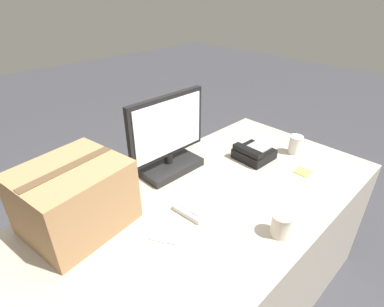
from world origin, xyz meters
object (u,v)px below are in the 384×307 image
Objects in this scene: desk_phone at (253,153)px; sticky_note_pad at (303,172)px; keyboard at (218,190)px; paper_cup_right at (295,145)px; spoon at (174,244)px; paper_cup_left at (281,225)px; cardboard_box at (75,198)px; monitor at (168,142)px.

sticky_note_pad is at bearing -73.59° from desk_phone.
keyboard reaches higher than sticky_note_pad.
paper_cup_right is 0.95m from spoon.
paper_cup_left is at bearing 21.89° from spoon.
sticky_note_pad is (0.99, -0.44, -0.13)m from cardboard_box.
sticky_note_pad is at bearing -28.02° from keyboard.
paper_cup_right is 1.19m from cardboard_box.
sticky_note_pad is (0.47, 0.15, -0.05)m from paper_cup_left.
paper_cup_left is 0.50m from sticky_note_pad.
keyboard is 0.48m from sticky_note_pad.
spoon is at bearing 142.69° from paper_cup_left.
paper_cup_left is 0.80m from cardboard_box.
sticky_note_pad is (0.47, -0.51, -0.16)m from monitor.
desk_phone is 1.41× the size of spoon.
keyboard is 4.39× the size of paper_cup_right.
keyboard is at bearing 156.24° from sticky_note_pad.
paper_cup_left is 0.41m from spoon.
desk_phone is 0.45× the size of cardboard_box.
spoon is 0.80m from sticky_note_pad.
desk_phone is at bearing -11.01° from cardboard_box.
sticky_note_pad is (0.80, -0.10, 0.00)m from spoon.
paper_cup_left is (-0.03, -0.34, 0.04)m from keyboard.
desk_phone is 0.95m from cardboard_box.
spoon is (-0.33, 0.25, -0.05)m from paper_cup_left.
monitor is at bearing 6.96° from cardboard_box.
sticky_note_pad is at bearing -138.21° from paper_cup_right.
paper_cup_right is at bearing -15.10° from cardboard_box.
monitor reaches higher than sticky_note_pad.
paper_cup_right is (0.62, 0.28, 0.00)m from paper_cup_left.
paper_cup_right is (0.59, -0.06, 0.04)m from keyboard.
spoon is 0.32× the size of cardboard_box.
paper_cup_right is at bearing 24.61° from paper_cup_left.
monitor is at bearing 89.87° from paper_cup_left.
sticky_note_pad is at bearing 17.71° from paper_cup_left.
keyboard is (0.03, -0.31, -0.15)m from monitor.
paper_cup_right is 0.21m from sticky_note_pad.
desk_phone is at bearing 45.58° from paper_cup_left.
cardboard_box is at bearing 164.90° from paper_cup_right.
paper_cup_left is at bearing -90.13° from monitor.
paper_cup_left is 0.72× the size of spoon.
keyboard is 0.59m from paper_cup_right.
sticky_note_pad is (-0.15, -0.13, -0.05)m from paper_cup_right.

